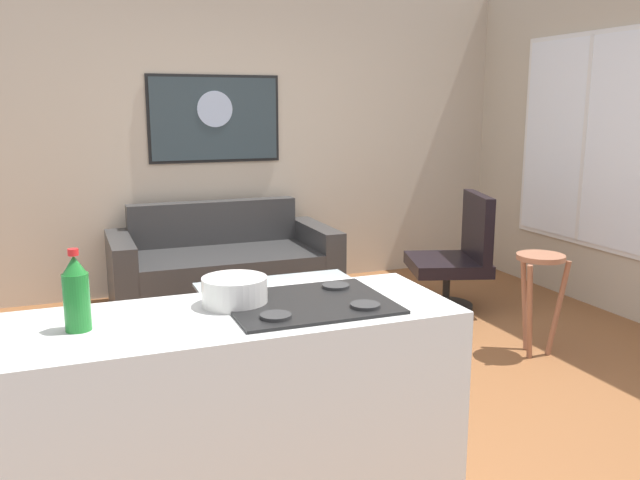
{
  "coord_description": "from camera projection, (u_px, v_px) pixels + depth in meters",
  "views": [
    {
      "loc": [
        -1.49,
        -3.49,
        1.66
      ],
      "look_at": [
        0.21,
        0.9,
        0.7
      ],
      "focal_mm": 37.15,
      "sensor_mm": 36.0,
      "label": 1
    }
  ],
  "objects": [
    {
      "name": "ground",
      "position": [
        341.0,
        385.0,
        4.05
      ],
      "size": [
        6.4,
        6.4,
        0.04
      ],
      "primitive_type": "cube",
      "color": "brown"
    },
    {
      "name": "window",
      "position": [
        585.0,
        140.0,
        5.51
      ],
      "size": [
        0.03,
        1.56,
        1.76
      ],
      "color": "silver"
    },
    {
      "name": "bar_stool",
      "position": [
        539.0,
        279.0,
        4.4
      ],
      "size": [
        0.36,
        0.36,
        0.69
      ],
      "color": "#975E44",
      "rests_on": "ground"
    },
    {
      "name": "kitchen_counter",
      "position": [
        234.0,
        432.0,
        2.46
      ],
      "size": [
        1.64,
        0.61,
        0.96
      ],
      "color": "silver",
      "rests_on": "ground"
    },
    {
      "name": "soda_bottle",
      "position": [
        76.0,
        294.0,
        2.16
      ],
      "size": [
        0.09,
        0.09,
        0.28
      ],
      "color": "#1E772A",
      "rests_on": "kitchen_counter"
    },
    {
      "name": "back_wall",
      "position": [
        237.0,
        134.0,
        5.98
      ],
      "size": [
        6.4,
        0.05,
        2.8
      ],
      "primitive_type": "cube",
      "color": "#BDAE97",
      "rests_on": "ground"
    },
    {
      "name": "coffee_table",
      "position": [
        281.0,
        291.0,
        4.51
      ],
      "size": [
        1.1,
        0.64,
        0.45
      ],
      "color": "silver",
      "rests_on": "ground"
    },
    {
      "name": "mixing_bowl",
      "position": [
        235.0,
        292.0,
        2.45
      ],
      "size": [
        0.24,
        0.24,
        0.11
      ],
      "color": "silver",
      "rests_on": "kitchen_counter"
    },
    {
      "name": "armchair",
      "position": [
        458.0,
        255.0,
        5.43
      ],
      "size": [
        0.77,
        0.79,
        0.96
      ],
      "color": "black",
      "rests_on": "ground"
    },
    {
      "name": "wall_painting",
      "position": [
        215.0,
        119.0,
        5.84
      ],
      "size": [
        1.17,
        0.03,
        0.76
      ],
      "color": "black"
    },
    {
      "name": "couch",
      "position": [
        223.0,
        270.0,
        5.61
      ],
      "size": [
        1.84,
        0.93,
        0.83
      ],
      "color": "#313030",
      "rests_on": "ground"
    }
  ]
}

